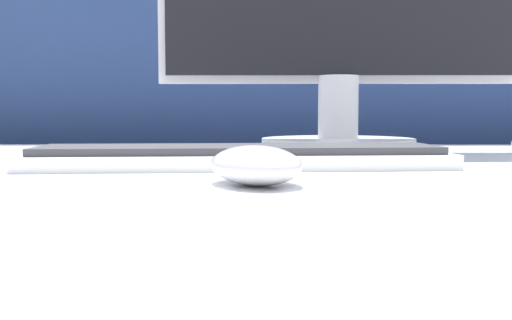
{
  "coord_description": "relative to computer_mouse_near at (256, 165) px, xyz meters",
  "views": [
    {
      "loc": [
        -0.07,
        -0.58,
        0.76
      ],
      "look_at": [
        -0.08,
        -0.05,
        0.72
      ],
      "focal_mm": 42.0,
      "sensor_mm": 36.0,
      "label": 1
    }
  ],
  "objects": [
    {
      "name": "keyboard",
      "position": [
        -0.02,
        0.15,
        -0.01
      ],
      "size": [
        0.47,
        0.15,
        0.02
      ],
      "rotation": [
        0.0,
        0.0,
        0.08
      ],
      "color": "white",
      "rests_on": "desk"
    },
    {
      "name": "computer_mouse_near",
      "position": [
        0.0,
        0.0,
        0.0
      ],
      "size": [
        0.11,
        0.12,
        0.03
      ],
      "rotation": [
        0.0,
        0.0,
        0.4
      ],
      "color": "silver",
      "rests_on": "desk"
    },
    {
      "name": "partition_panel",
      "position": [
        0.08,
        0.73,
        -0.16
      ],
      "size": [
        5.0,
        0.03,
        1.12
      ],
      "color": "navy",
      "rests_on": "ground_plane"
    }
  ]
}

